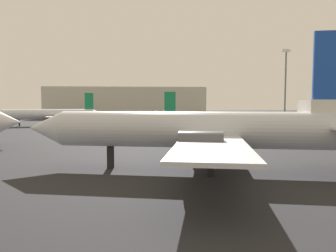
{
  "coord_description": "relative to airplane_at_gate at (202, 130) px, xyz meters",
  "views": [
    {
      "loc": [
        0.48,
        -6.58,
        5.63
      ],
      "look_at": [
        2.99,
        31.46,
        2.99
      ],
      "focal_mm": 32.98,
      "sensor_mm": 36.0,
      "label": 1
    }
  ],
  "objects": [
    {
      "name": "light_mast_right",
      "position": [
        38.79,
        69.18,
        9.28
      ],
      "size": [
        2.4,
        0.5,
        22.98
      ],
      "color": "slate",
      "rests_on": "ground_plane"
    },
    {
      "name": "terminal_building",
      "position": [
        -14.0,
        115.86,
        3.1
      ],
      "size": [
        68.97,
        21.66,
        13.22
      ],
      "primitive_type": "cube",
      "color": "beige",
      "rests_on": "ground_plane"
    },
    {
      "name": "airplane_far_right",
      "position": [
        -30.82,
        58.63,
        -0.44
      ],
      "size": [
        28.16,
        20.91,
        8.92
      ],
      "rotation": [
        0.0,
        0.0,
        3.43
      ],
      "color": "silver",
      "rests_on": "ground_plane"
    },
    {
      "name": "airplane_at_gate",
      "position": [
        0.0,
        0.0,
        0.0
      ],
      "size": [
        30.73,
        26.78,
        11.48
      ],
      "rotation": [
        0.0,
        0.0,
        2.94
      ],
      "color": "silver",
      "rests_on": "ground_plane"
    },
    {
      "name": "airplane_far_left",
      "position": [
        10.07,
        41.02,
        -0.77
      ],
      "size": [
        27.53,
        17.92,
        8.45
      ],
      "rotation": [
        0.0,
        0.0,
        -0.06
      ],
      "color": "#B2BCCC",
      "rests_on": "ground_plane"
    }
  ]
}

